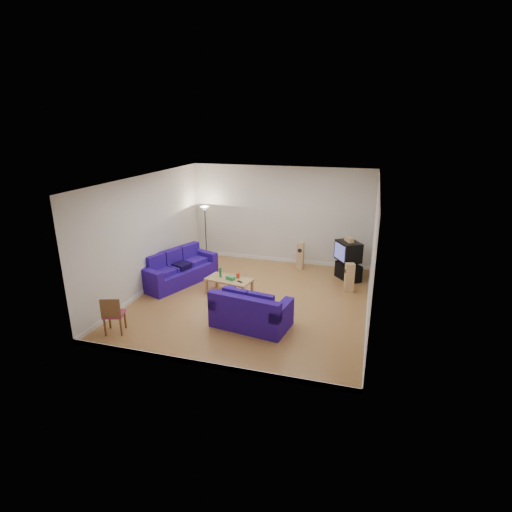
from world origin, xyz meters
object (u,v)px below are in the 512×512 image
(tv_stand, at_px, (348,271))
(television, at_px, (348,251))
(sofa_three_seat, at_px, (177,271))
(sofa_loveseat, at_px, (250,313))
(coffee_table, at_px, (229,281))

(tv_stand, relative_size, television, 0.87)
(sofa_three_seat, distance_m, sofa_loveseat, 3.52)
(television, bearing_deg, tv_stand, 24.44)
(sofa_three_seat, bearing_deg, sofa_loveseat, 75.88)
(sofa_three_seat, height_order, television, television)
(sofa_three_seat, relative_size, television, 2.76)
(sofa_three_seat, xyz_separation_m, coffee_table, (1.79, -0.42, 0.06))
(sofa_three_seat, height_order, tv_stand, sofa_three_seat)
(sofa_three_seat, bearing_deg, tv_stand, 129.43)
(coffee_table, relative_size, television, 1.44)
(tv_stand, bearing_deg, coffee_table, -94.73)
(sofa_loveseat, distance_m, tv_stand, 4.15)
(sofa_three_seat, relative_size, sofa_loveseat, 1.37)
(tv_stand, bearing_deg, sofa_loveseat, -66.93)
(coffee_table, distance_m, tv_stand, 3.69)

